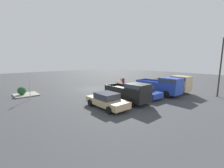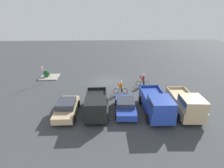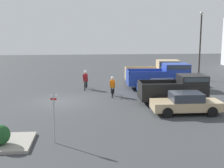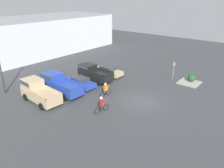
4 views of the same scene
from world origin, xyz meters
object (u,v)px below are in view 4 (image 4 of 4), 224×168
at_px(pickup_truck_2, 93,73).
at_px(cyclist_1, 101,104).
at_px(pickup_truck_0, 38,91).
at_px(sedan_1, 108,71).
at_px(cyclist_0, 105,89).
at_px(shrub, 192,78).
at_px(pickup_truck_1, 59,84).
at_px(sedan_0, 80,82).
at_px(fire_lane_sign, 174,69).

relative_size(pickup_truck_2, cyclist_1, 2.68).
distance_m(pickup_truck_0, sedan_1, 11.20).
bearing_deg(cyclist_1, pickup_truck_2, 48.90).
xyz_separation_m(cyclist_0, shrub, (10.53, -6.18, -0.21)).
bearing_deg(pickup_truck_1, pickup_truck_0, 177.14).
xyz_separation_m(sedan_0, fire_lane_sign, (10.20, -7.91, 0.86)).
bearing_deg(shrub, pickup_truck_0, 145.38).
height_order(pickup_truck_0, cyclist_0, pickup_truck_0).
relative_size(pickup_truck_0, pickup_truck_1, 0.97).
bearing_deg(pickup_truck_0, sedan_1, -3.26).
bearing_deg(sedan_1, cyclist_1, -143.14).
relative_size(pickup_truck_0, sedan_0, 1.26).
height_order(cyclist_0, fire_lane_sign, fire_lane_sign).
bearing_deg(pickup_truck_1, cyclist_1, -92.32).
bearing_deg(pickup_truck_1, fire_lane_sign, -33.24).
bearing_deg(sedan_0, cyclist_1, -115.71).
relative_size(pickup_truck_2, cyclist_0, 2.81).
xyz_separation_m(pickup_truck_1, shrub, (13.36, -11.01, -0.55)).
height_order(sedan_0, sedan_1, sedan_1).
relative_size(sedan_0, sedan_1, 0.96).
bearing_deg(fire_lane_sign, sedan_1, 119.83).
relative_size(pickup_truck_1, cyclist_0, 3.22).
relative_size(pickup_truck_1, shrub, 5.86).
height_order(sedan_0, shrub, sedan_0).
bearing_deg(pickup_truck_2, shrub, -54.11).
distance_m(pickup_truck_1, shrub, 17.32).
xyz_separation_m(pickup_truck_2, fire_lane_sign, (7.40, -8.25, 0.43)).
bearing_deg(shrub, pickup_truck_2, 125.89).
relative_size(pickup_truck_2, fire_lane_sign, 1.94).
height_order(pickup_truck_0, sedan_0, pickup_truck_0).
height_order(pickup_truck_0, cyclist_1, pickup_truck_0).
bearing_deg(sedan_1, pickup_truck_1, 176.61).
xyz_separation_m(pickup_truck_2, shrub, (7.77, -10.74, -0.46)).
xyz_separation_m(sedan_1, cyclist_1, (-8.68, -6.51, 0.20)).
height_order(pickup_truck_2, cyclist_0, pickup_truck_2).
bearing_deg(shrub, cyclist_1, 163.66).
relative_size(cyclist_0, shrub, 1.82).
relative_size(fire_lane_sign, shrub, 2.64).
height_order(sedan_1, cyclist_0, cyclist_0).
distance_m(sedan_1, fire_lane_sign, 9.28).
bearing_deg(fire_lane_sign, sedan_0, 142.21).
bearing_deg(pickup_truck_2, pickup_truck_1, 177.25).
bearing_deg(pickup_truck_0, cyclist_1, -70.75).
height_order(pickup_truck_1, shrub, pickup_truck_1).
height_order(pickup_truck_2, cyclist_1, pickup_truck_2).
bearing_deg(cyclist_1, cyclist_0, 34.92).
relative_size(pickup_truck_2, shrub, 5.11).
distance_m(pickup_truck_0, pickup_truck_1, 2.78).
bearing_deg(pickup_truck_2, cyclist_1, -131.10).
height_order(pickup_truck_0, pickup_truck_2, pickup_truck_0).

